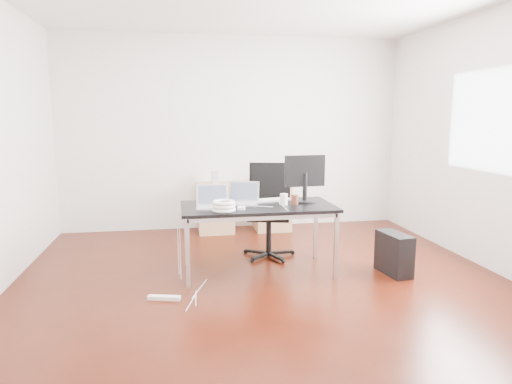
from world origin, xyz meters
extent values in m
plane|color=#330E05|center=(0.00, 0.00, 0.00)|extent=(5.00, 5.00, 0.00)
plane|color=silver|center=(0.00, 2.50, 1.40)|extent=(5.00, 0.00, 5.00)
plane|color=silver|center=(0.00, -2.50, 1.40)|extent=(5.00, 0.00, 5.00)
plane|color=silver|center=(2.50, 0.00, 1.40)|extent=(0.00, 5.00, 5.00)
plane|color=white|center=(2.48, 0.20, 1.60)|extent=(0.00, 1.50, 1.50)
cube|color=black|center=(0.00, 0.42, 0.71)|extent=(1.60, 0.80, 0.03)
cube|color=silver|center=(-0.75, 0.07, 0.35)|extent=(0.04, 0.04, 0.70)
cube|color=silver|center=(-0.75, 0.77, 0.35)|extent=(0.04, 0.04, 0.70)
cube|color=silver|center=(0.75, 0.07, 0.35)|extent=(0.04, 0.04, 0.70)
cube|color=silver|center=(0.75, 0.77, 0.35)|extent=(0.04, 0.04, 0.70)
cylinder|color=black|center=(0.22, 0.93, 0.23)|extent=(0.06, 0.06, 0.47)
cube|color=black|center=(0.22, 0.93, 0.50)|extent=(0.58, 0.56, 0.06)
cube|color=black|center=(0.27, 1.14, 0.81)|extent=(0.47, 0.21, 0.55)
cube|color=#A67B53|center=(-0.30, 2.23, 0.35)|extent=(0.50, 0.50, 0.70)
cube|color=#A67B53|center=(0.53, 2.23, 0.35)|extent=(0.50, 0.50, 0.70)
cube|color=black|center=(1.41, 0.11, 0.22)|extent=(0.26, 0.47, 0.44)
cylinder|color=black|center=(-0.32, 2.25, 0.14)|extent=(0.31, 0.31, 0.28)
cube|color=white|center=(-0.98, -0.18, 0.02)|extent=(0.31, 0.13, 0.04)
cube|color=silver|center=(-0.48, 0.33, 0.74)|extent=(0.34, 0.25, 0.01)
cube|color=silver|center=(-0.48, 0.44, 0.85)|extent=(0.33, 0.07, 0.22)
cube|color=#475166|center=(-0.48, 0.43, 0.85)|extent=(0.29, 0.05, 0.18)
cube|color=silver|center=(-0.16, 0.47, 0.74)|extent=(0.39, 0.32, 0.01)
cube|color=silver|center=(-0.12, 0.58, 0.85)|extent=(0.33, 0.15, 0.22)
cube|color=#475166|center=(-0.12, 0.58, 0.85)|extent=(0.29, 0.13, 0.18)
cylinder|color=black|center=(0.53, 0.51, 0.74)|extent=(0.26, 0.26, 0.02)
cylinder|color=black|center=(0.53, 0.51, 0.90)|extent=(0.05, 0.05, 0.30)
cube|color=black|center=(0.53, 0.53, 1.07)|extent=(0.45, 0.09, 0.34)
cube|color=#475166|center=(0.53, 0.56, 1.07)|extent=(0.39, 0.04, 0.29)
cube|color=white|center=(0.18, 0.63, 0.74)|extent=(0.46, 0.24, 0.02)
cylinder|color=white|center=(0.27, 0.39, 0.79)|extent=(0.10, 0.10, 0.12)
cylinder|color=#56271D|center=(0.39, 0.41, 0.78)|extent=(0.08, 0.08, 0.10)
torus|color=white|center=(-0.39, 0.17, 0.75)|extent=(0.24, 0.24, 0.04)
torus|color=white|center=(-0.39, 0.17, 0.78)|extent=(0.23, 0.23, 0.04)
torus|color=white|center=(-0.39, 0.17, 0.82)|extent=(0.22, 0.22, 0.04)
cube|color=white|center=(-0.21, 0.22, 0.74)|extent=(0.09, 0.09, 0.03)
cube|color=#9E9E9E|center=(-0.30, 2.24, 0.79)|extent=(0.10, 0.09, 0.18)
cube|color=black|center=(0.50, 2.19, 0.74)|extent=(0.35, 0.30, 0.09)
camera|label=1|loc=(-0.83, -4.21, 1.66)|focal=32.00mm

